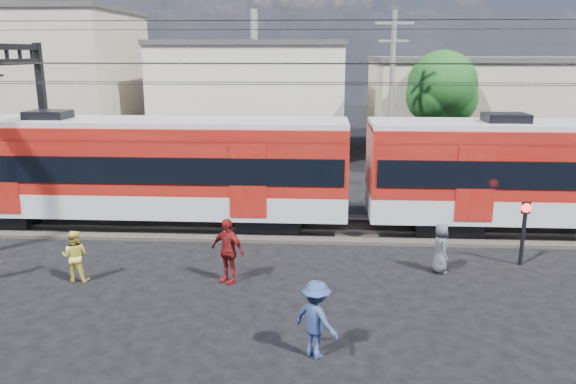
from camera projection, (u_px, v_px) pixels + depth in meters
name	position (u px, v px, depth m)	size (l,w,h in m)	color
ground	(210.00, 327.00, 13.84)	(120.00, 120.00, 0.00)	black
track_bed	(251.00, 227.00, 21.57)	(70.00, 3.40, 0.12)	#2D2823
rail_near	(248.00, 230.00, 20.82)	(70.00, 0.12, 0.12)	#59544C
rail_far	(253.00, 218.00, 22.27)	(70.00, 0.12, 0.12)	#59544C
commuter_train	(141.00, 166.00, 21.24)	(50.30, 3.08, 4.17)	black
catenary	(17.00, 92.00, 20.84)	(70.00, 9.30, 7.52)	black
building_west	(23.00, 82.00, 36.93)	(14.28, 10.20, 9.30)	tan
building_midwest	(255.00, 95.00, 39.21)	(12.24, 12.24, 7.30)	beige
building_mideast	(501.00, 108.00, 35.51)	(16.32, 10.20, 6.30)	tan
utility_pole_mid	(391.00, 96.00, 26.92)	(1.80, 0.24, 8.50)	slate
tree_near	(445.00, 90.00, 29.70)	(3.82, 3.64, 6.72)	#382619
pedestrian_b	(75.00, 256.00, 16.48)	(0.76, 0.59, 1.56)	gold
pedestrian_c	(316.00, 319.00, 12.33)	(1.16, 0.66, 1.79)	navy
pedestrian_d	(227.00, 251.00, 16.37)	(1.14, 0.48, 1.95)	maroon
pedestrian_e	(441.00, 248.00, 17.15)	(0.76, 0.49, 1.55)	#444449
crossing_signal	(525.00, 221.00, 17.57)	(0.30, 0.30, 2.08)	black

